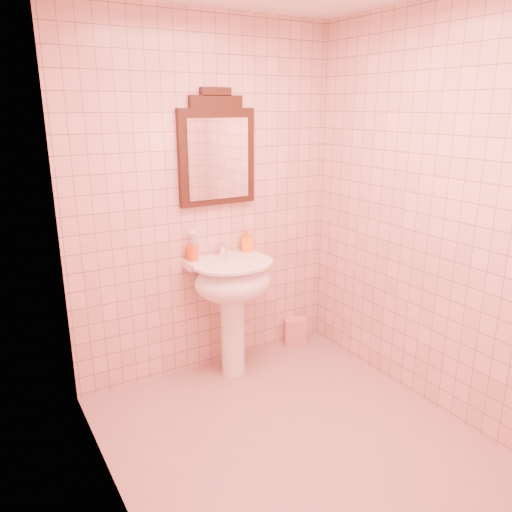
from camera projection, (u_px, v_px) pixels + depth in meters
floor at (293, 441)px, 2.95m from camera, size 2.20×2.20×0.00m
back_wall at (207, 202)px, 3.49m from camera, size 2.00×0.02×2.50m
pedestal_sink at (233, 289)px, 3.51m from camera, size 0.58×0.58×0.86m
faucet at (223, 249)px, 3.55m from camera, size 0.04×0.16×0.11m
mirror at (217, 152)px, 3.41m from camera, size 0.56×0.06×0.78m
toothbrush_cup at (192, 253)px, 3.47m from camera, size 0.08×0.08×0.19m
soap_dispenser at (247, 241)px, 3.67m from camera, size 0.10×0.10×0.17m
towel at (295, 331)px, 4.14m from camera, size 0.21×0.18×0.22m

